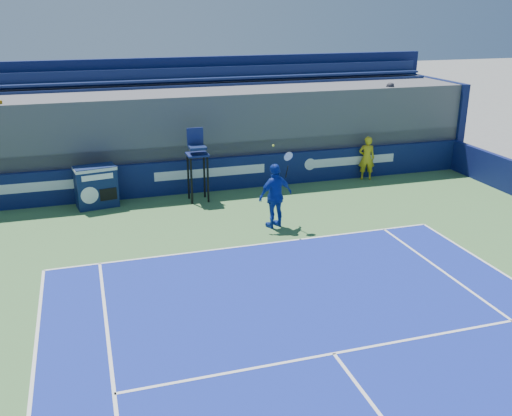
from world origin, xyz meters
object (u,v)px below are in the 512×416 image
object	(u,v)px
ball_person	(367,158)
tennis_player	(275,196)
umpire_chair	(197,157)
match_clock	(96,185)

from	to	relation	value
ball_person	tennis_player	world-z (taller)	tennis_player
umpire_chair	ball_person	bearing A→B (deg)	4.80
tennis_player	ball_person	bearing A→B (deg)	36.89
umpire_chair	tennis_player	size ratio (longest dim) A/B	0.96
ball_person	umpire_chair	distance (m)	6.69
match_clock	tennis_player	xyz separation A→B (m)	(5.04, -3.46, 0.25)
ball_person	tennis_player	xyz separation A→B (m)	(-4.93, -3.70, 0.14)
ball_person	umpire_chair	world-z (taller)	umpire_chair
ball_person	tennis_player	distance (m)	6.16
tennis_player	match_clock	bearing A→B (deg)	145.57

